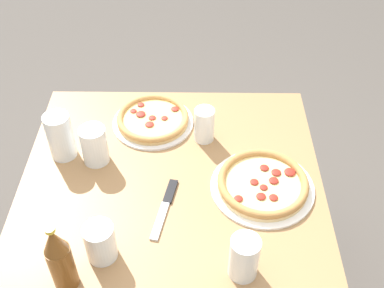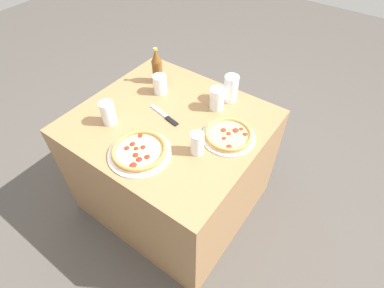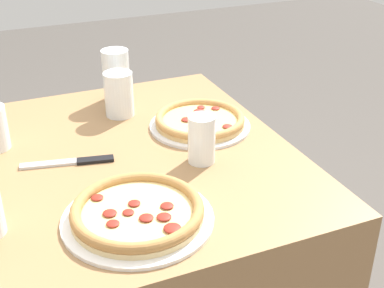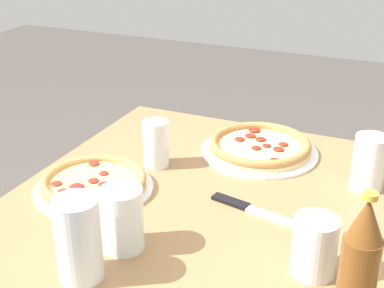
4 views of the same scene
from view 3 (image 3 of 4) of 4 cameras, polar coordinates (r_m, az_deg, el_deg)
name	(u,v)px [view 3 (image 3 of 4)]	position (r m, az deg, el deg)	size (l,w,h in m)	color
table	(101,279)	(1.51, -9.72, -14.05)	(0.99, 0.90, 0.73)	#997047
pizza_pepperoni	(138,213)	(1.07, -5.82, -7.33)	(0.31, 0.31, 0.04)	white
pizza_salami	(200,121)	(1.44, 0.86, 2.45)	(0.27, 0.27, 0.04)	silver
glass_red_wine	(119,96)	(1.51, -7.78, 5.05)	(0.08, 0.08, 0.13)	white
glass_lemonade	(202,140)	(1.25, 1.03, 0.42)	(0.06, 0.06, 0.12)	white
glass_cola	(116,79)	(1.61, -8.08, 6.93)	(0.08, 0.08, 0.16)	white
knife	(72,162)	(1.30, -12.69, -1.86)	(0.22, 0.07, 0.01)	black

